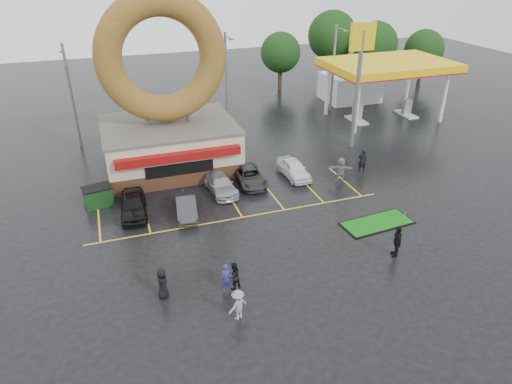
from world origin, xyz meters
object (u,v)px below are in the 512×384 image
object	(u,v)px
car_grey	(250,176)
car_white	(294,169)
streetlight_right	(334,67)
shell_sign	(360,63)
car_silver	(220,184)
person_blue	(227,278)
streetlight_left	(71,94)
car_black	(133,205)
person_cameraman	(397,241)
car_dgrey	(186,206)
dumpster	(98,197)
gas_station	(371,76)
putting_green	(377,223)
donut_shop	(167,114)
streetlight_mid	(226,78)

from	to	relation	value
car_grey	car_white	bearing A→B (deg)	3.42
streetlight_right	car_grey	xyz separation A→B (m)	(-13.96, -13.92, -4.19)
shell_sign	car_silver	distance (m)	15.70
person_blue	car_white	bearing A→B (deg)	52.51
streetlight_left	car_grey	xyz separation A→B (m)	(12.04, -11.92, -4.19)
car_black	person_cameraman	size ratio (longest dim) A/B	2.20
car_dgrey	dumpster	distance (m)	6.36
gas_station	putting_green	world-z (taller)	gas_station
car_dgrey	person_blue	xyz separation A→B (m)	(0.45, -8.32, 0.19)
donut_shop	shell_sign	bearing A→B (deg)	-3.47
streetlight_left	car_white	world-z (taller)	streetlight_left
car_black	car_dgrey	bearing A→B (deg)	-14.90
streetlight_mid	streetlight_right	xyz separation A→B (m)	(12.00, 1.00, 0.00)
car_white	person_cameraman	world-z (taller)	person_cameraman
person_blue	person_cameraman	distance (m)	10.05
shell_sign	car_silver	xyz separation A→B (m)	(-13.41, -4.56, -6.77)
gas_station	person_blue	size ratio (longest dim) A/B	8.54
streetlight_left	streetlight_right	bearing A→B (deg)	4.40
streetlight_right	car_dgrey	distance (m)	26.07
gas_station	streetlight_left	size ratio (longest dim) A/B	1.52
streetlight_left	car_dgrey	bearing A→B (deg)	-66.12
shell_sign	streetlight_right	world-z (taller)	shell_sign
car_silver	car_dgrey	bearing A→B (deg)	-144.46
car_white	dumpster	world-z (taller)	car_white
putting_green	streetlight_right	bearing A→B (deg)	70.10
shell_sign	streetlight_left	size ratio (longest dim) A/B	1.18
car_silver	person_blue	size ratio (longest dim) A/B	2.63
streetlight_left	car_silver	xyz separation A→B (m)	(9.59, -12.48, -4.17)
shell_sign	streetlight_left	world-z (taller)	shell_sign
car_dgrey	car_grey	size ratio (longest dim) A/B	0.87
shell_sign	streetlight_right	bearing A→B (deg)	73.17
gas_station	car_grey	size ratio (longest dim) A/B	3.22
gas_station	car_black	distance (m)	30.68
person_cameraman	streetlight_right	bearing A→B (deg)	-179.04
streetlight_mid	car_dgrey	world-z (taller)	streetlight_mid
car_black	car_white	world-z (taller)	car_black
car_grey	car_silver	bearing A→B (deg)	-163.57
donut_shop	shell_sign	world-z (taller)	donut_shop
streetlight_right	car_silver	bearing A→B (deg)	-138.57
streetlight_right	putting_green	size ratio (longest dim) A/B	1.85
dumpster	streetlight_mid	bearing A→B (deg)	33.74
car_silver	person_blue	bearing A→B (deg)	-106.94
streetlight_right	person_blue	size ratio (longest dim) A/B	5.63
gas_station	car_white	bearing A→B (deg)	-137.98
dumpster	putting_green	xyz separation A→B (m)	(16.89, -8.38, -0.61)
car_grey	car_white	distance (m)	3.60
donut_shop	person_blue	xyz separation A→B (m)	(0.05, -16.29, -3.67)
streetlight_mid	car_silver	distance (m)	14.78
streetlight_mid	car_grey	distance (m)	13.72
gas_station	person_blue	xyz separation A→B (m)	(-22.95, -24.26, -2.90)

